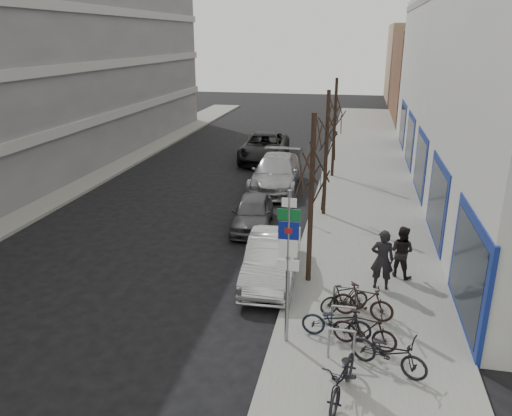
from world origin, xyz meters
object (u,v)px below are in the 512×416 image
at_px(meter_back, 321,173).
at_px(pedestrian_near, 382,259).
at_px(tree_near, 313,160).
at_px(parked_car_back, 276,173).
at_px(bike_near_left, 344,374).
at_px(highway_sign_pole, 288,259).
at_px(parked_car_front, 272,259).
at_px(bike_mid_inner, 344,298).
at_px(bike_rack, 343,317).
at_px(bike_mid_curb, 337,319).
at_px(bike_near_right, 365,330).
at_px(lane_car, 264,147).
at_px(pedestrian_far, 401,251).
at_px(bike_far_curb, 389,349).
at_px(bike_far_inner, 363,301).
at_px(meter_front, 293,263).
at_px(tree_mid, 327,124).
at_px(parked_car_mid, 252,212).
at_px(tree_far, 336,104).
at_px(meter_mid, 310,207).

relative_size(meter_back, pedestrian_near, 0.66).
height_order(tree_near, parked_car_back, tree_near).
bearing_deg(bike_near_left, highway_sign_pole, 140.40).
bearing_deg(parked_car_front, bike_mid_inner, -41.05).
distance_m(highway_sign_pole, parked_car_front, 4.11).
bearing_deg(parked_car_back, bike_rack, -75.22).
relative_size(meter_back, bike_mid_curb, 0.70).
bearing_deg(bike_near_right, lane_car, 32.29).
distance_m(bike_near_left, pedestrian_far, 6.47).
height_order(highway_sign_pole, pedestrian_far, highway_sign_pole).
distance_m(bike_mid_curb, bike_far_curb, 1.66).
relative_size(highway_sign_pole, lane_car, 0.68).
bearing_deg(bike_far_inner, bike_mid_curb, 160.41).
height_order(meter_front, bike_far_inner, meter_front).
bearing_deg(bike_near_right, bike_far_inner, 16.18).
distance_m(highway_sign_pole, meter_front, 3.39).
height_order(bike_rack, tree_mid, tree_mid).
bearing_deg(lane_car, pedestrian_near, -71.26).
height_order(bike_rack, meter_back, meter_back).
bearing_deg(tree_mid, parked_car_back, 125.52).
xyz_separation_m(bike_near_right, parked_car_back, (-4.51, 13.79, 0.20)).
xyz_separation_m(parked_car_mid, pedestrian_far, (5.68, -3.68, 0.35)).
height_order(tree_far, bike_near_right, tree_far).
relative_size(meter_mid, bike_far_inner, 0.75).
xyz_separation_m(bike_rack, lane_car, (-5.74, 19.35, 0.20)).
height_order(meter_back, bike_mid_curb, meter_back).
distance_m(tree_far, parked_car_back, 5.01).
xyz_separation_m(bike_rack, bike_near_left, (0.09, -2.48, 0.09)).
distance_m(bike_far_inner, pedestrian_near, 2.03).
height_order(bike_far_inner, parked_car_mid, parked_car_mid).
bearing_deg(bike_near_left, bike_far_inner, 94.81).
xyz_separation_m(meter_front, parked_car_front, (-0.75, 0.58, -0.18)).
height_order(bike_mid_inner, pedestrian_near, pedestrian_near).
bearing_deg(pedestrian_near, bike_rack, 72.62).
xyz_separation_m(highway_sign_pole, bike_mid_curb, (1.24, 0.40, -1.76)).
height_order(tree_mid, parked_car_mid, tree_mid).
distance_m(bike_mid_curb, pedestrian_far, 4.41).
relative_size(parked_car_front, lane_car, 0.73).
distance_m(bike_mid_curb, bike_far_inner, 1.30).
relative_size(bike_mid_curb, pedestrian_far, 1.03).
bearing_deg(parked_car_back, tree_near, -76.92).
relative_size(meter_front, bike_near_left, 0.65).
distance_m(bike_mid_inner, pedestrian_far, 3.19).
bearing_deg(tree_far, parked_car_back, -136.59).
relative_size(bike_rack, bike_near_right, 1.36).
height_order(highway_sign_pole, meter_front, highway_sign_pole).
bearing_deg(bike_rack, bike_near_right, -42.88).
relative_size(bike_near_right, bike_mid_inner, 1.11).
relative_size(bike_rack, bike_near_left, 1.16).
bearing_deg(parked_car_front, pedestrian_far, 8.17).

